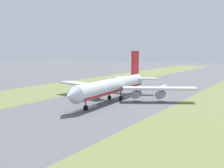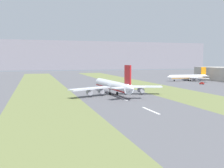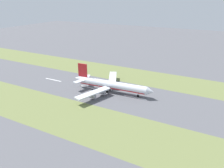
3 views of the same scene
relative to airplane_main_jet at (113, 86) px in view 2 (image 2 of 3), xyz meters
The scene contains 10 objects.
ground_plane 6.92m from the airplane_main_jet, 83.89° to the right, with size 800.00×800.00×0.00m, color #56565B.
grass_median_west 45.17m from the airplane_main_jet, behind, with size 40.00×600.00×0.01m, color olive.
grass_median_east 45.88m from the airplane_main_jet, ahead, with size 40.00×600.00×0.01m, color olive.
centreline_dash_near 58.41m from the airplane_main_jet, 89.64° to the right, with size 1.20×18.00×0.01m, color silver.
centreline_dash_mid 19.08m from the airplane_main_jet, 88.85° to the right, with size 1.20×18.00×0.01m, color silver.
centreline_dash_far 22.71m from the airplane_main_jet, 89.05° to the left, with size 1.20×18.00×0.01m, color silver.
airplane_main_jet is the anchor object (origin of this frame).
airplane_parked_apron 142.75m from the airplane_main_jet, 36.98° to the left, with size 51.10×48.78×15.37m.
apron_car 113.48m from the airplane_main_jet, 24.45° to the left, with size 3.61×4.74×2.03m.
mountain_ridge 517.40m from the airplane_main_jet, 89.96° to the left, with size 800.00×120.00×68.90m, color gray.
Camera 2 is at (-51.24, -163.03, 23.05)m, focal length 42.00 mm.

